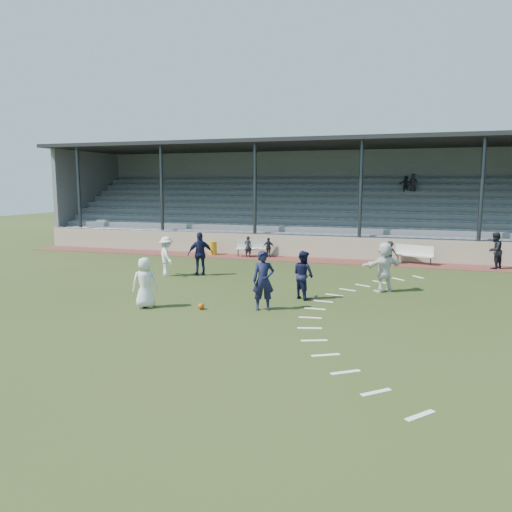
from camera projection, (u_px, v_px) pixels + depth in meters
The scene contains 19 objects.
ground at pixel (234, 303), 17.33m from camera, with size 90.00×90.00×0.00m, color #2B3816.
cinder_track at pixel (301, 259), 27.23m from camera, with size 34.00×2.00×0.02m, color #5B2A24.
retaining_wall at pixel (305, 246), 28.13m from camera, with size 34.00×0.18×1.20m, color tan.
bench_left at pixel (254, 246), 28.35m from camera, with size 2.03×1.04×0.95m.
bench_right at pixel (414, 253), 25.70m from camera, with size 2.02×1.09×0.95m.
trash_bin at pixel (213, 248), 29.03m from camera, with size 0.48×0.48×0.77m, color #C59317.
football at pixel (201, 306), 16.41m from camera, with size 0.21×0.21×0.21m, color #C34B0B.
player_white_lead at pixel (145, 283), 16.54m from camera, with size 0.83×0.54×1.70m, color silver.
player_navy_lead at pixel (263, 281), 16.22m from camera, with size 0.71×0.47×1.96m, color #121433.
player_navy_mid at pixel (303, 275), 17.84m from camera, with size 0.85×0.66×1.74m, color #121433.
player_white_wing at pixel (167, 256), 22.30m from camera, with size 1.15×0.66×1.77m, color silver.
player_navy_wing at pixel (200, 254), 22.42m from camera, with size 1.14×0.48×1.95m, color #121433.
player_white_back at pixel (384, 267), 19.01m from camera, with size 1.78×0.57×1.91m, color silver.
official at pixel (495, 251), 24.10m from camera, with size 0.86×0.67×1.77m, color black.
sub_left_near at pixel (248, 247), 27.94m from camera, with size 0.43×0.28×1.19m, color black.
sub_left_far at pixel (269, 247), 27.93m from camera, with size 0.64×0.27×1.10m, color black.
sub_right at pixel (390, 252), 25.63m from camera, with size 0.76×0.44×1.17m, color black.
grandstand at pixel (321, 213), 32.35m from camera, with size 34.60×9.00×6.61m.
penalty_arc at pixel (354, 312), 16.09m from camera, with size 3.89×14.63×0.01m.
Camera 1 is at (5.88, -15.88, 4.09)m, focal length 35.00 mm.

